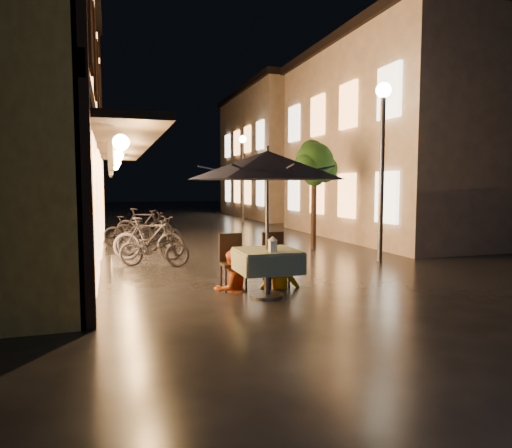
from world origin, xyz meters
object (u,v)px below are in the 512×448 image
object	(u,v)px
patio_umbrella	(267,165)
table_lantern	(273,243)
cafe_table	(267,261)
person_orange	(231,252)
bicycle_0	(154,248)
streetlamp_near	(382,139)
person_yellow	(280,247)

from	to	relation	value
patio_umbrella	table_lantern	size ratio (longest dim) A/B	10.32
cafe_table	person_orange	xyz separation A→B (m)	(-0.46, 0.57, 0.10)
table_lantern	person_orange	world-z (taller)	person_orange
patio_umbrella	bicycle_0	xyz separation A→B (m)	(-1.52, 3.39, -1.73)
streetlamp_near	patio_umbrella	xyz separation A→B (m)	(-3.75, -2.50, -0.77)
table_lantern	bicycle_0	xyz separation A→B (m)	(-1.52, 3.66, -0.50)
bicycle_0	cafe_table	bearing A→B (deg)	-134.75
person_yellow	person_orange	bearing A→B (deg)	15.66
cafe_table	bicycle_0	size ratio (longest dim) A/B	0.62
streetlamp_near	person_orange	world-z (taller)	streetlamp_near
patio_umbrella	person_yellow	size ratio (longest dim) A/B	1.78
person_orange	bicycle_0	distance (m)	3.02
patio_umbrella	person_orange	bearing A→B (deg)	128.83
cafe_table	table_lantern	world-z (taller)	table_lantern
streetlamp_near	person_orange	xyz separation A→B (m)	(-4.21, -1.93, -2.23)
cafe_table	patio_umbrella	size ratio (longest dim) A/B	0.38
streetlamp_near	table_lantern	bearing A→B (deg)	-143.51
patio_umbrella	table_lantern	bearing A→B (deg)	-90.00
table_lantern	person_orange	xyz separation A→B (m)	(-0.46, 0.84, -0.24)
streetlamp_near	person_orange	distance (m)	5.14
cafe_table	bicycle_0	distance (m)	3.72
bicycle_0	patio_umbrella	bearing A→B (deg)	-134.75
patio_umbrella	streetlamp_near	bearing A→B (deg)	33.77
cafe_table	person_yellow	world-z (taller)	person_yellow
streetlamp_near	bicycle_0	bearing A→B (deg)	170.44
person_orange	patio_umbrella	bearing A→B (deg)	110.26
streetlamp_near	person_yellow	bearing A→B (deg)	-149.96
person_orange	streetlamp_near	bearing A→B (deg)	-173.88
cafe_table	person_yellow	xyz separation A→B (m)	(0.44, 0.59, 0.14)
table_lantern	person_orange	bearing A→B (deg)	118.78
person_orange	person_yellow	size ratio (longest dim) A/B	0.94
streetlamp_near	person_yellow	distance (m)	4.40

